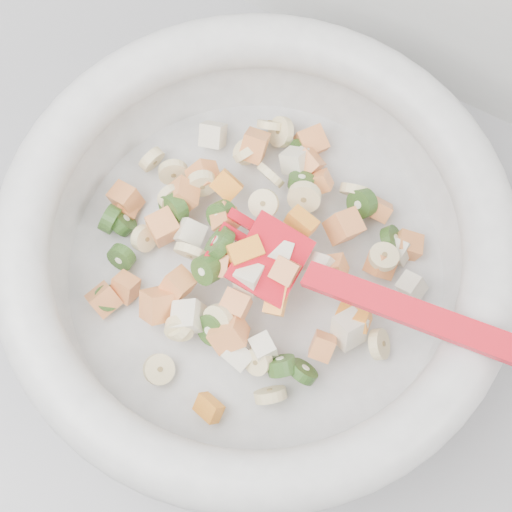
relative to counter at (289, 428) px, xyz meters
The scene contains 2 objects.
counter is the anchor object (origin of this frame).
mixing_bowl 0.52m from the counter, 153.14° to the left, with size 0.43×0.40×0.13m.
Camera 1 is at (0.03, 1.30, 1.53)m, focal length 55.00 mm.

